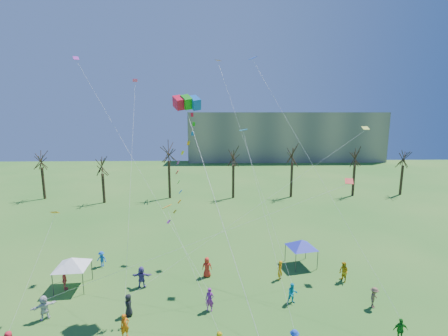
{
  "coord_description": "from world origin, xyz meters",
  "views": [
    {
      "loc": [
        0.1,
        -16.94,
        14.91
      ],
      "look_at": [
        0.71,
        5.0,
        11.0
      ],
      "focal_mm": 25.0,
      "sensor_mm": 36.0,
      "label": 1
    }
  ],
  "objects_px": {
    "canopy_tent_white": "(72,262)",
    "canopy_tent_blue": "(302,244)",
    "distant_building": "(284,136)",
    "big_box_kite": "(186,170)"
  },
  "relations": [
    {
      "from": "distant_building",
      "to": "big_box_kite",
      "type": "xyz_separation_m",
      "value": [
        -24.11,
        -75.9,
        3.16
      ]
    },
    {
      "from": "distant_building",
      "to": "canopy_tent_white",
      "type": "height_order",
      "value": "distant_building"
    },
    {
      "from": "big_box_kite",
      "to": "canopy_tent_blue",
      "type": "distance_m",
      "value": 14.62
    },
    {
      "from": "big_box_kite",
      "to": "canopy_tent_white",
      "type": "distance_m",
      "value": 13.23
    },
    {
      "from": "big_box_kite",
      "to": "canopy_tent_blue",
      "type": "bearing_deg",
      "value": 27.35
    },
    {
      "from": "big_box_kite",
      "to": "canopy_tent_blue",
      "type": "relative_size",
      "value": 5.32
    },
    {
      "from": "distant_building",
      "to": "canopy_tent_white",
      "type": "xyz_separation_m",
      "value": [
        -34.19,
        -73.85,
        -5.17
      ]
    },
    {
      "from": "canopy_tent_white",
      "to": "distant_building",
      "type": "bearing_deg",
      "value": 65.16
    },
    {
      "from": "canopy_tent_white",
      "to": "canopy_tent_blue",
      "type": "bearing_deg",
      "value": 9.45
    },
    {
      "from": "distant_building",
      "to": "big_box_kite",
      "type": "relative_size",
      "value": 3.27
    }
  ]
}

